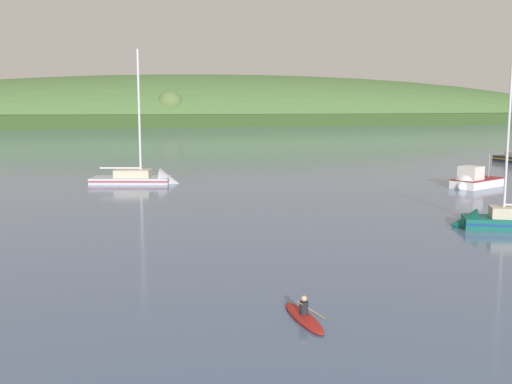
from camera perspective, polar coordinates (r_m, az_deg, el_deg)
The scene contains 5 objects.
far_shoreline_hill at distance 293.18m, azimuth -1.73°, elevation 6.65°, with size 511.14×130.75×46.03m.
sailboat_midwater_white at distance 61.80m, azimuth -10.67°, elevation 0.97°, with size 9.41×5.55×14.93m.
sailboat_far_left at distance 41.28m, azimuth 22.40°, elevation -2.85°, with size 7.47×5.28×11.48m.
fishing_boat_moored at distance 61.26m, azimuth 20.01°, elevation 0.78°, with size 6.66×4.81×4.02m.
canoe_with_paddler at distance 22.37m, azimuth 4.57°, elevation -11.77°, with size 1.31×3.47×1.02m.
Camera 1 is at (-19.21, -7.58, 7.70)m, focal length 42.04 mm.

